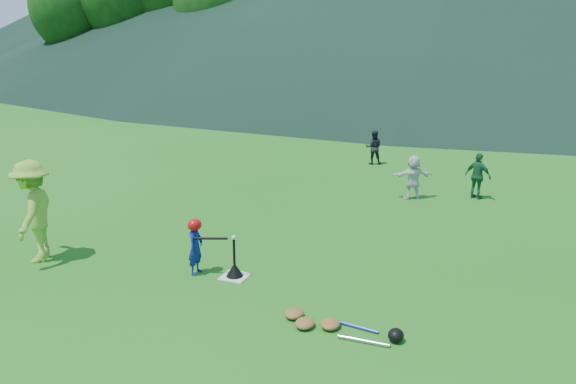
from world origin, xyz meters
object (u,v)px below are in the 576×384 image
Objects in this scene: fielder_c at (478,176)px; fielder_d at (413,177)px; batter_child at (196,247)px; equipment_pile at (330,324)px; fielder_b at (374,147)px; batting_tee at (235,270)px; adult_coach at (34,211)px; home_plate at (235,276)px.

fielder_d is at bearing 46.44° from fielder_c.
batter_child is 3.00m from equipment_pile.
fielder_b is at bearing -8.70° from batter_child.
fielder_d reaches higher than batting_tee.
batting_tee is at bearing -85.43° from batter_child.
equipment_pile is at bearing 59.66° from adult_coach.
fielder_d is at bearing 71.76° from home_plate.
equipment_pile is at bearing -27.31° from batting_tee.
batting_tee is 0.38× the size of equipment_pile.
fielder_c reaches higher than home_plate.
home_plate is at bearing 42.61° from fielder_d.
fielder_c reaches higher than batter_child.
fielder_b is at bearing 133.20° from adult_coach.
batter_child is 0.89× the size of fielder_b.
batting_tee reaches higher than home_plate.
batting_tee is at bearing 86.76° from fielder_c.
fielder_d is (2.72, 6.22, 0.08)m from batter_child.
fielder_d is 1.68× the size of batting_tee.
fielder_c is at bearing 172.66° from fielder_d.
batter_child is at bearing 74.06° from adult_coach.
equipment_pile is at bearing -27.31° from home_plate.
fielder_d reaches higher than home_plate.
adult_coach is 5.96m from equipment_pile.
fielder_b is 0.97× the size of fielder_d.
equipment_pile is at bearing -113.18° from batter_child.
fielder_b is (0.82, 9.85, 0.06)m from batter_child.
adult_coach reaches higher than batting_tee.
home_plate is 0.86m from batter_child.
adult_coach is 1.60× the size of fielder_c.
fielder_b reaches higher than batting_tee.
batter_child is 9.88m from fielder_b.
batter_child reaches higher than equipment_pile.
fielder_d reaches higher than fielder_b.
fielder_d reaches higher than batter_child.
batter_child is at bearing 160.77° from equipment_pile.
adult_coach reaches higher than fielder_b.
batting_tee is (-0.11, -9.74, -0.43)m from fielder_b.
equipment_pile is (1.98, -10.83, -0.49)m from fielder_b.
home_plate is 0.23× the size of adult_coach.
equipment_pile is at bearing 104.02° from fielder_c.
equipment_pile is (-1.46, -7.82, -0.53)m from fielder_c.
batter_child is 6.79m from fielder_d.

